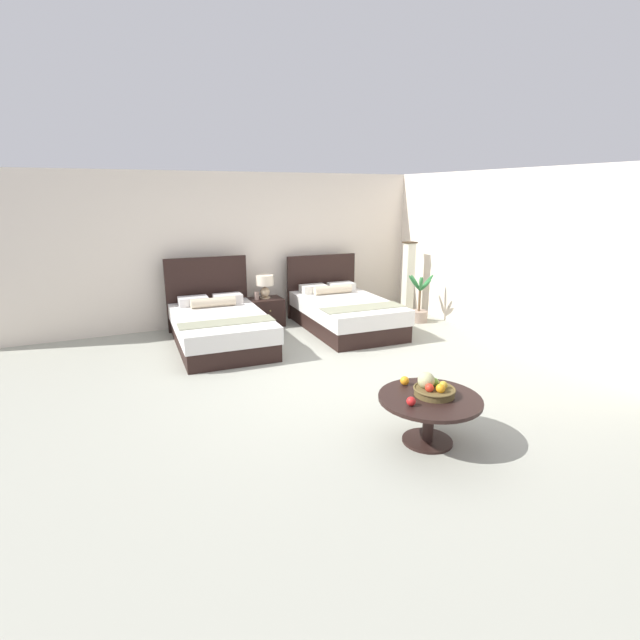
{
  "coord_description": "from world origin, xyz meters",
  "views": [
    {
      "loc": [
        -2.64,
        -5.17,
        2.31
      ],
      "look_at": [
        0.0,
        0.55,
        0.61
      ],
      "focal_mm": 26.63,
      "sensor_mm": 36.0,
      "label": 1
    }
  ],
  "objects_px": {
    "bed_near_window": "(220,326)",
    "loose_orange": "(405,381)",
    "loose_apple": "(411,401)",
    "floor_lamp_corner": "(408,279)",
    "vase": "(257,296)",
    "coffee_table": "(430,407)",
    "fruit_bowl": "(433,388)",
    "bed_near_corner": "(344,312)",
    "potted_palm": "(419,307)",
    "nightstand": "(266,312)",
    "table_lamp": "(265,283)"
  },
  "relations": [
    {
      "from": "bed_near_window",
      "to": "loose_orange",
      "type": "bearing_deg",
      "value": -73.4
    },
    {
      "from": "loose_apple",
      "to": "floor_lamp_corner",
      "type": "height_order",
      "value": "floor_lamp_corner"
    },
    {
      "from": "vase",
      "to": "floor_lamp_corner",
      "type": "bearing_deg",
      "value": -6.03
    },
    {
      "from": "coffee_table",
      "to": "fruit_bowl",
      "type": "bearing_deg",
      "value": 31.8
    },
    {
      "from": "bed_near_window",
      "to": "bed_near_corner",
      "type": "xyz_separation_m",
      "value": [
        2.18,
        -0.01,
        0.0
      ]
    },
    {
      "from": "floor_lamp_corner",
      "to": "potted_palm",
      "type": "bearing_deg",
      "value": -103.7
    },
    {
      "from": "bed_near_corner",
      "to": "loose_orange",
      "type": "relative_size",
      "value": 25.39
    },
    {
      "from": "loose_orange",
      "to": "nightstand",
      "type": "bearing_deg",
      "value": 90.37
    },
    {
      "from": "vase",
      "to": "loose_orange",
      "type": "height_order",
      "value": "vase"
    },
    {
      "from": "bed_near_window",
      "to": "loose_orange",
      "type": "xyz_separation_m",
      "value": [
        1.04,
        -3.48,
        0.21
      ]
    },
    {
      "from": "nightstand",
      "to": "fruit_bowl",
      "type": "height_order",
      "value": "fruit_bowl"
    },
    {
      "from": "table_lamp",
      "to": "fruit_bowl",
      "type": "height_order",
      "value": "table_lamp"
    },
    {
      "from": "table_lamp",
      "to": "vase",
      "type": "xyz_separation_m",
      "value": [
        -0.17,
        -0.06,
        -0.2
      ]
    },
    {
      "from": "bed_near_window",
      "to": "potted_palm",
      "type": "bearing_deg",
      "value": -2.85
    },
    {
      "from": "bed_near_corner",
      "to": "loose_apple",
      "type": "distance_m",
      "value": 4.13
    },
    {
      "from": "floor_lamp_corner",
      "to": "potted_palm",
      "type": "relative_size",
      "value": 1.56
    },
    {
      "from": "table_lamp",
      "to": "floor_lamp_corner",
      "type": "height_order",
      "value": "floor_lamp_corner"
    },
    {
      "from": "nightstand",
      "to": "loose_orange",
      "type": "height_order",
      "value": "loose_orange"
    },
    {
      "from": "loose_apple",
      "to": "table_lamp",
      "type": "bearing_deg",
      "value": 87.62
    },
    {
      "from": "nightstand",
      "to": "fruit_bowl",
      "type": "xyz_separation_m",
      "value": [
        0.13,
        -4.54,
        0.28
      ]
    },
    {
      "from": "floor_lamp_corner",
      "to": "potted_palm",
      "type": "distance_m",
      "value": 0.74
    },
    {
      "from": "table_lamp",
      "to": "loose_apple",
      "type": "relative_size",
      "value": 4.98
    },
    {
      "from": "bed_near_window",
      "to": "nightstand",
      "type": "bearing_deg",
      "value": 36.89
    },
    {
      "from": "floor_lamp_corner",
      "to": "bed_near_corner",
      "type": "bearing_deg",
      "value": -165.58
    },
    {
      "from": "bed_near_window",
      "to": "nightstand",
      "type": "height_order",
      "value": "bed_near_window"
    },
    {
      "from": "potted_palm",
      "to": "loose_orange",
      "type": "bearing_deg",
      "value": -128.35
    },
    {
      "from": "coffee_table",
      "to": "bed_near_window",
      "type": "bearing_deg",
      "value": 105.92
    },
    {
      "from": "floor_lamp_corner",
      "to": "potted_palm",
      "type": "height_order",
      "value": "floor_lamp_corner"
    },
    {
      "from": "table_lamp",
      "to": "coffee_table",
      "type": "xyz_separation_m",
      "value": [
        0.08,
        -4.59,
        -0.4
      ]
    },
    {
      "from": "coffee_table",
      "to": "potted_palm",
      "type": "xyz_separation_m",
      "value": [
        2.55,
        3.64,
        -0.1
      ]
    },
    {
      "from": "table_lamp",
      "to": "floor_lamp_corner",
      "type": "distance_m",
      "value": 2.8
    },
    {
      "from": "table_lamp",
      "to": "floor_lamp_corner",
      "type": "relative_size",
      "value": 0.3
    },
    {
      "from": "bed_near_corner",
      "to": "loose_orange",
      "type": "distance_m",
      "value": 3.66
    },
    {
      "from": "fruit_bowl",
      "to": "loose_apple",
      "type": "relative_size",
      "value": 4.72
    },
    {
      "from": "nightstand",
      "to": "loose_apple",
      "type": "bearing_deg",
      "value": -92.39
    },
    {
      "from": "loose_apple",
      "to": "potted_palm",
      "type": "relative_size",
      "value": 0.09
    },
    {
      "from": "loose_orange",
      "to": "floor_lamp_corner",
      "type": "bearing_deg",
      "value": 54.69
    },
    {
      "from": "nightstand",
      "to": "potted_palm",
      "type": "relative_size",
      "value": 0.65
    },
    {
      "from": "bed_near_window",
      "to": "vase",
      "type": "bearing_deg",
      "value": 40.66
    },
    {
      "from": "fruit_bowl",
      "to": "floor_lamp_corner",
      "type": "distance_m",
      "value": 4.96
    },
    {
      "from": "bed_near_corner",
      "to": "loose_orange",
      "type": "bearing_deg",
      "value": -108.24
    },
    {
      "from": "bed_near_corner",
      "to": "fruit_bowl",
      "type": "distance_m",
      "value": 3.93
    },
    {
      "from": "fruit_bowl",
      "to": "loose_orange",
      "type": "xyz_separation_m",
      "value": [
        -0.1,
        0.31,
        -0.02
      ]
    },
    {
      "from": "floor_lamp_corner",
      "to": "fruit_bowl",
      "type": "bearing_deg",
      "value": -122.29
    },
    {
      "from": "coffee_table",
      "to": "loose_apple",
      "type": "bearing_deg",
      "value": -164.15
    },
    {
      "from": "bed_near_window",
      "to": "bed_near_corner",
      "type": "relative_size",
      "value": 0.97
    },
    {
      "from": "vase",
      "to": "loose_orange",
      "type": "relative_size",
      "value": 1.58
    },
    {
      "from": "table_lamp",
      "to": "potted_palm",
      "type": "height_order",
      "value": "table_lamp"
    },
    {
      "from": "nightstand",
      "to": "floor_lamp_corner",
      "type": "height_order",
      "value": "floor_lamp_corner"
    },
    {
      "from": "potted_palm",
      "to": "loose_apple",
      "type": "bearing_deg",
      "value": -127.29
    }
  ]
}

